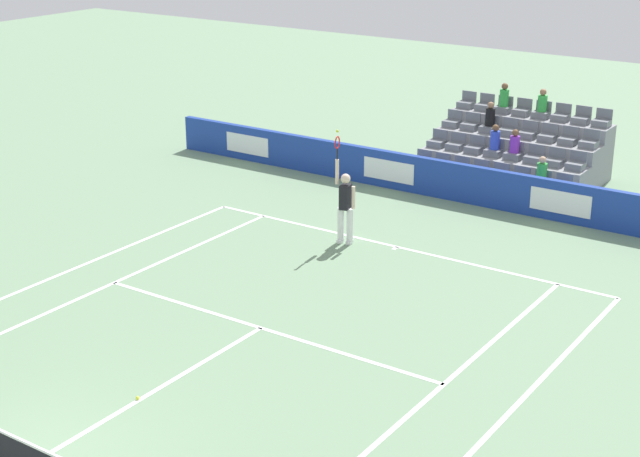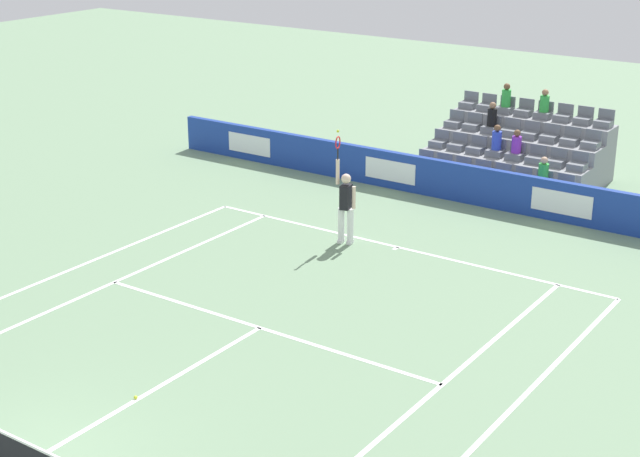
{
  "view_description": "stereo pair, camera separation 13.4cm",
  "coord_description": "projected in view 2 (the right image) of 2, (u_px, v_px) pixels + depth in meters",
  "views": [
    {
      "loc": [
        -10.94,
        7.59,
        8.56
      ],
      "look_at": [
        0.61,
        -9.42,
        1.1
      ],
      "focal_mm": 54.74,
      "sensor_mm": 36.0,
      "label": 1
    },
    {
      "loc": [
        -11.05,
        7.51,
        8.56
      ],
      "look_at": [
        0.61,
        -9.42,
        1.1
      ],
      "focal_mm": 54.74,
      "sensor_mm": 36.0,
      "label": 2
    }
  ],
  "objects": [
    {
      "name": "line_baseline",
      "position": [
        398.0,
        247.0,
        23.83
      ],
      "size": [
        10.97,
        0.1,
        0.01
      ],
      "primitive_type": "cube",
      "color": "white",
      "rests_on": "ground"
    },
    {
      "name": "line_service",
      "position": [
        260.0,
        328.0,
        19.58
      ],
      "size": [
        8.23,
        0.1,
        0.01
      ],
      "primitive_type": "cube",
      "color": "white",
      "rests_on": "ground"
    },
    {
      "name": "line_centre_service",
      "position": [
        148.0,
        393.0,
        17.11
      ],
      "size": [
        0.1,
        6.4,
        0.01
      ],
      "primitive_type": "cube",
      "color": "white",
      "rests_on": "ground"
    },
    {
      "name": "line_singles_sideline_left",
      "position": [
        99.0,
        289.0,
        21.43
      ],
      "size": [
        0.1,
        11.89,
        0.01
      ],
      "primitive_type": "cube",
      "color": "white",
      "rests_on": "ground"
    },
    {
      "name": "line_singles_sideline_right",
      "position": [
        430.0,
        395.0,
        17.04
      ],
      "size": [
        0.1,
        11.89,
        0.01
      ],
      "primitive_type": "cube",
      "color": "white",
      "rests_on": "ground"
    },
    {
      "name": "line_doubles_sideline_left",
      "position": [
        57.0,
        275.0,
        22.16
      ],
      "size": [
        0.1,
        11.89,
        0.01
      ],
      "primitive_type": "cube",
      "color": "white",
      "rests_on": "ground"
    },
    {
      "name": "line_doubles_sideline_right",
      "position": [
        502.0,
        419.0,
        16.31
      ],
      "size": [
        0.1,
        11.89,
        0.01
      ],
      "primitive_type": "cube",
      "color": "white",
      "rests_on": "ground"
    },
    {
      "name": "line_centre_mark",
      "position": [
        396.0,
        248.0,
        23.76
      ],
      "size": [
        0.1,
        0.2,
        0.01
      ],
      "primitive_type": "cube",
      "color": "white",
      "rests_on": "ground"
    },
    {
      "name": "sponsor_barrier",
      "position": [
        473.0,
        185.0,
        26.81
      ],
      "size": [
        20.73,
        0.22,
        1.08
      ],
      "color": "#193899",
      "rests_on": "ground"
    },
    {
      "name": "tennis_player",
      "position": [
        346.0,
        205.0,
        23.78
      ],
      "size": [
        0.53,
        0.4,
        2.85
      ],
      "color": "white",
      "rests_on": "ground"
    },
    {
      "name": "stadium_stand",
      "position": [
        517.0,
        156.0,
        29.04
      ],
      "size": [
        4.96,
        3.8,
        2.6
      ],
      "color": "gray",
      "rests_on": "ground"
    },
    {
      "name": "loose_tennis_ball",
      "position": [
        136.0,
        397.0,
        16.91
      ],
      "size": [
        0.07,
        0.07,
        0.07
      ],
      "primitive_type": "sphere",
      "color": "#D1E533",
      "rests_on": "ground"
    }
  ]
}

